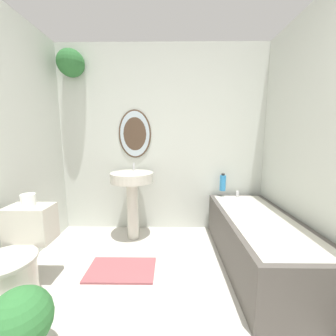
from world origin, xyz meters
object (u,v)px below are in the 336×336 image
at_px(shampoo_bottle, 223,183).
at_px(toilet_paper_roll, 28,200).
at_px(potted_plant, 20,324).
at_px(pedestal_sink, 132,188).
at_px(bathtub, 258,240).
at_px(toilet, 14,266).

distance_m(shampoo_bottle, toilet_paper_roll, 2.08).
bearing_deg(toilet_paper_roll, potted_plant, -61.51).
bearing_deg(pedestal_sink, bathtub, -21.69).
bearing_deg(toilet, shampoo_bottle, 33.09).
xyz_separation_m(potted_plant, toilet_paper_roll, (-0.35, 0.65, 0.49)).
height_order(shampoo_bottle, toilet_paper_roll, toilet_paper_roll).
xyz_separation_m(toilet, bathtub, (2.02, 0.50, -0.04)).
distance_m(toilet, toilet_paper_roll, 0.49).
distance_m(shampoo_bottle, potted_plant, 2.24).
height_order(pedestal_sink, bathtub, pedestal_sink).
distance_m(toilet, potted_plant, 0.56).
distance_m(pedestal_sink, shampoo_bottle, 1.15).
relative_size(potted_plant, toilet_paper_roll, 4.02).
bearing_deg(potted_plant, pedestal_sink, 76.41).
bearing_deg(pedestal_sink, potted_plant, -103.59).
relative_size(toilet, pedestal_sink, 0.74).
height_order(shampoo_bottle, potted_plant, shampoo_bottle).
xyz_separation_m(bathtub, potted_plant, (-1.67, -0.93, -0.01)).
distance_m(pedestal_sink, bathtub, 1.47).
bearing_deg(potted_plant, bathtub, 29.01).
xyz_separation_m(shampoo_bottle, potted_plant, (-1.49, -1.63, -0.42)).
height_order(toilet, toilet_paper_roll, toilet_paper_roll).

